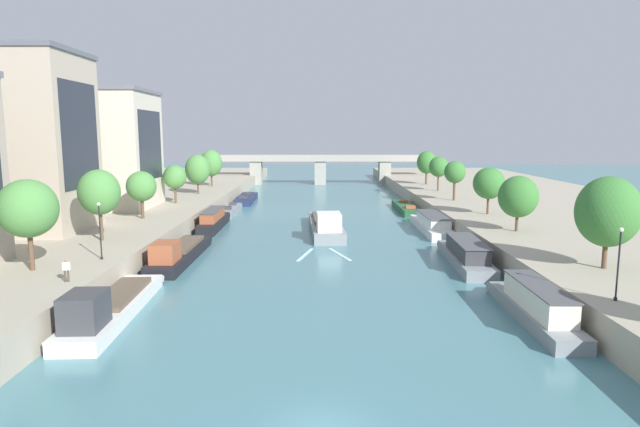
% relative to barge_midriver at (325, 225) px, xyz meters
% --- Properties ---
extents(quay_left, '(36.00, 170.00, 2.36)m').
position_rel_barge_midriver_xyz_m(quay_left, '(-34.68, 8.83, 0.18)').
color(quay_left, '#A89E89').
rests_on(quay_left, ground).
extents(quay_right, '(36.00, 170.00, 2.36)m').
position_rel_barge_midriver_xyz_m(quay_right, '(33.36, 8.83, 0.18)').
color(quay_right, '#A89E89').
rests_on(quay_right, ground).
extents(barge_midriver, '(4.75, 19.44, 3.33)m').
position_rel_barge_midriver_xyz_m(barge_midriver, '(0.00, 0.00, 0.00)').
color(barge_midriver, gray).
rests_on(barge_midriver, ground).
extents(wake_behind_barge, '(5.59, 6.05, 0.03)m').
position_rel_barge_midriver_xyz_m(wake_behind_barge, '(-0.48, -12.72, -0.98)').
color(wake_behind_barge, silver).
rests_on(wake_behind_barge, ground).
extents(moored_boat_left_far, '(3.56, 15.56, 3.10)m').
position_rel_barge_midriver_xyz_m(moored_boat_left_far, '(-14.98, -32.35, -0.11)').
color(moored_boat_left_far, silver).
rests_on(moored_boat_left_far, ground).
extents(moored_boat_left_midway, '(3.00, 16.19, 2.87)m').
position_rel_barge_midriver_xyz_m(moored_boat_left_midway, '(-14.64, -15.68, -0.13)').
color(moored_boat_left_midway, black).
rests_on(moored_boat_left_midway, ground).
extents(moored_boat_left_lone, '(2.34, 13.38, 2.64)m').
position_rel_barge_midriver_xyz_m(moored_boat_left_lone, '(-14.90, 2.80, 0.11)').
color(moored_boat_left_lone, black).
rests_on(moored_boat_left_lone, ground).
extents(moored_boat_left_end, '(1.95, 11.11, 2.21)m').
position_rel_barge_midriver_xyz_m(moored_boat_left_end, '(-14.75, 16.09, -0.41)').
color(moored_boat_left_end, gray).
rests_on(moored_boat_left_end, ground).
extents(moored_boat_left_second, '(3.16, 14.40, 2.21)m').
position_rel_barge_midriver_xyz_m(moored_boat_left_second, '(-14.42, 31.03, -0.42)').
color(moored_boat_left_second, '#1E284C').
rests_on(moored_boat_left_second, ground).
extents(moored_boat_right_gap_after, '(2.45, 13.27, 2.64)m').
position_rel_barge_midriver_xyz_m(moored_boat_right_gap_after, '(13.71, -32.68, 0.10)').
color(moored_boat_right_gap_after, gray).
rests_on(moored_boat_right_gap_after, ground).
extents(moored_boat_right_end, '(3.36, 14.38, 2.52)m').
position_rel_barge_midriver_xyz_m(moored_boat_right_end, '(13.27, -17.07, 0.05)').
color(moored_boat_right_end, gray).
rests_on(moored_boat_right_end, ground).
extents(moored_boat_right_lone, '(3.13, 15.81, 2.33)m').
position_rel_barge_midriver_xyz_m(moored_boat_right_lone, '(13.72, 0.72, -0.02)').
color(moored_boat_right_lone, silver).
rests_on(moored_boat_right_lone, ground).
extents(moored_boat_right_near, '(2.76, 15.20, 2.12)m').
position_rel_barge_midriver_xyz_m(moored_boat_right_near, '(13.30, 19.09, -0.46)').
color(moored_boat_right_near, '#235633').
rests_on(moored_boat_right_near, ground).
extents(tree_left_nearest, '(4.29, 4.29, 6.85)m').
position_rel_barge_midriver_xyz_m(tree_left_nearest, '(-22.34, -28.20, 6.02)').
color(tree_left_nearest, brown).
rests_on(tree_left_nearest, quay_left).
extents(tree_left_distant, '(3.90, 3.90, 6.81)m').
position_rel_barge_midriver_xyz_m(tree_left_distant, '(-21.70, -16.90, 6.00)').
color(tree_left_distant, brown).
rests_on(tree_left_distant, quay_left).
extents(tree_left_by_lamp, '(3.54, 3.54, 5.71)m').
position_rel_barge_midriver_xyz_m(tree_left_by_lamp, '(-22.19, -3.48, 5.24)').
color(tree_left_by_lamp, brown).
rests_on(tree_left_by_lamp, quay_left).
extents(tree_left_far, '(3.34, 3.34, 5.63)m').
position_rel_barge_midriver_xyz_m(tree_left_far, '(-22.08, 10.95, 5.21)').
color(tree_left_far, brown).
rests_on(tree_left_far, quay_left).
extents(tree_left_third, '(4.18, 4.18, 6.66)m').
position_rel_barge_midriver_xyz_m(tree_left_third, '(-21.56, 23.39, 5.51)').
color(tree_left_third, brown).
rests_on(tree_left_third, quay_left).
extents(tree_left_second, '(4.26, 4.26, 7.06)m').
position_rel_barge_midriver_xyz_m(tree_left_second, '(-21.99, 37.05, 5.83)').
color(tree_left_second, brown).
rests_on(tree_left_second, quay_left).
extents(tree_right_third, '(4.66, 4.66, 7.02)m').
position_rel_barge_midriver_xyz_m(tree_right_third, '(20.85, -27.68, 5.71)').
color(tree_right_third, brown).
rests_on(tree_right_third, quay_right).
extents(tree_right_far, '(4.07, 4.07, 5.84)m').
position_rel_barge_midriver_xyz_m(tree_right_far, '(19.92, -12.02, 5.01)').
color(tree_right_far, brown).
rests_on(tree_right_far, quay_right).
extents(tree_right_midway, '(3.94, 3.94, 5.95)m').
position_rel_barge_midriver_xyz_m(tree_right_midway, '(20.60, -0.08, 5.31)').
color(tree_right_midway, brown).
rests_on(tree_right_midway, quay_right).
extents(tree_right_past_mid, '(3.23, 3.23, 6.05)m').
position_rel_barge_midriver_xyz_m(tree_right_past_mid, '(19.87, 14.21, 5.68)').
color(tree_right_past_mid, brown).
rests_on(tree_right_past_mid, quay_right).
extents(tree_right_by_lamp, '(3.41, 3.41, 6.14)m').
position_rel_barge_midriver_xyz_m(tree_right_by_lamp, '(20.45, 28.11, 5.66)').
color(tree_right_by_lamp, brown).
rests_on(tree_right_by_lamp, quay_right).
extents(tree_right_distant, '(3.93, 3.93, 6.72)m').
position_rel_barge_midriver_xyz_m(tree_right_distant, '(20.79, 40.57, 5.79)').
color(tree_right_distant, brown).
rests_on(tree_right_distant, quay_right).
extents(lamppost_left_bank, '(0.28, 0.28, 4.68)m').
position_rel_barge_midriver_xyz_m(lamppost_left_bank, '(-18.55, -24.71, 3.92)').
color(lamppost_left_bank, black).
rests_on(lamppost_left_bank, quay_left).
extents(lamppost_right_bank, '(0.28, 0.28, 4.55)m').
position_rel_barge_midriver_xyz_m(lamppost_right_bank, '(17.40, -35.59, 3.86)').
color(lamppost_right_bank, black).
rests_on(lamppost_right_bank, quay_right).
extents(building_left_middle, '(12.98, 10.62, 18.59)m').
position_rel_barge_midriver_xyz_m(building_left_middle, '(-31.76, -11.68, 10.67)').
color(building_left_middle, '#B2A38E').
rests_on(building_left_middle, quay_left).
extents(building_left_far_end, '(15.85, 12.15, 16.11)m').
position_rel_barge_midriver_xyz_m(building_left_far_end, '(-31.76, 6.68, 9.43)').
color(building_left_far_end, beige).
rests_on(building_left_far_end, quay_left).
extents(bridge_far, '(56.04, 4.40, 7.25)m').
position_rel_barge_midriver_xyz_m(bridge_far, '(-0.66, 65.90, 3.55)').
color(bridge_far, '#9E998E').
rests_on(bridge_far, ground).
extents(person_on_quay, '(0.50, 0.31, 1.62)m').
position_rel_barge_midriver_xyz_m(person_on_quay, '(-18.24, -31.42, 2.29)').
color(person_on_quay, '#473D33').
rests_on(person_on_quay, quay_left).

